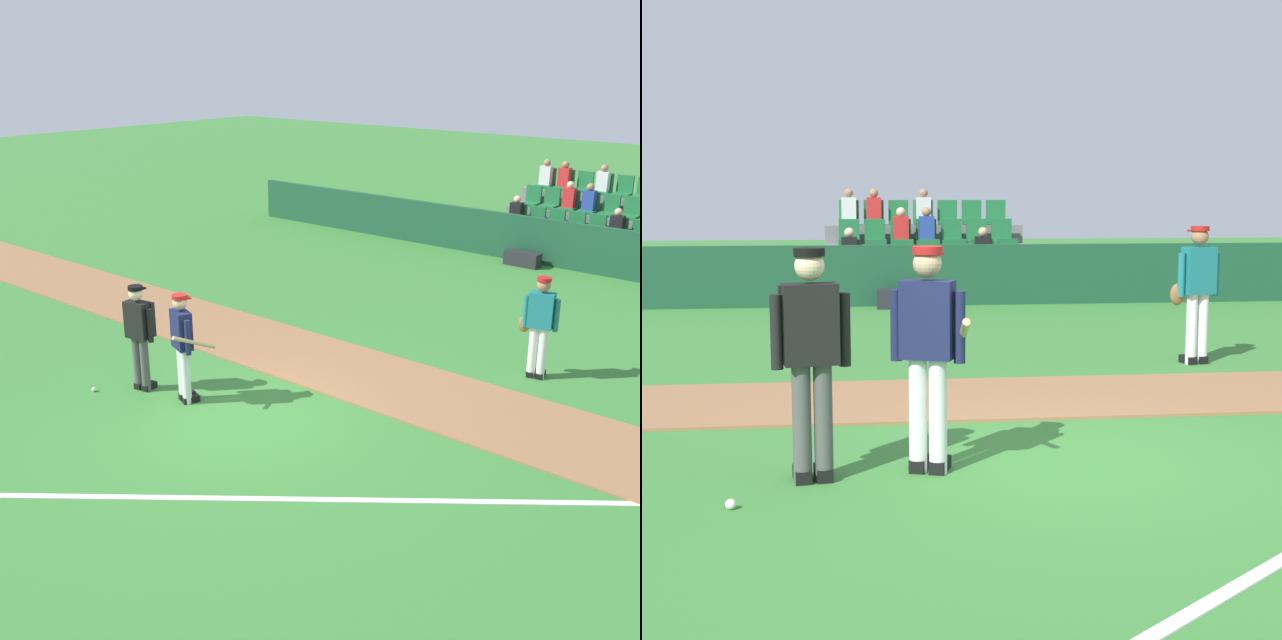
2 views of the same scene
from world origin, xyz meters
TOP-DOWN VIEW (x-y plane):
  - ground_plane at (0.00, 0.00)m, footprint 80.00×80.00m
  - infield_dirt_path at (0.00, 2.45)m, footprint 28.00×2.05m
  - foul_line_chalk at (3.00, -0.50)m, footprint 9.43×7.57m
  - dugout_fence at (0.00, 11.21)m, footprint 20.00×0.16m
  - stadium_bleachers at (-0.02, 13.09)m, footprint 4.45×2.95m
  - batter_navy_jersey at (-1.05, -0.15)m, footprint 0.60×0.80m
  - umpire_home_plate at (-1.94, -0.29)m, footprint 0.58×0.35m
  - runner_teal_jersey at (2.73, 4.26)m, footprint 0.67×0.36m
  - baseball at (-2.48, -0.88)m, footprint 0.07×0.07m
  - equipment_bag at (-0.69, 10.76)m, footprint 0.90×0.36m

SIDE VIEW (x-z plane):
  - ground_plane at x=0.00m, z-range 0.00..0.00m
  - foul_line_chalk at x=3.00m, z-range 0.00..0.01m
  - infield_dirt_path at x=0.00m, z-range 0.00..0.03m
  - baseball at x=-2.48m, z-range 0.00..0.07m
  - equipment_bag at x=-0.69m, z-range 0.00..0.36m
  - dugout_fence at x=0.00m, z-range 0.00..1.19m
  - stadium_bleachers at x=-0.02m, z-range -0.52..1.78m
  - runner_teal_jersey at x=2.73m, z-range 0.08..1.84m
  - batter_navy_jersey at x=-1.05m, z-range 0.09..1.85m
  - umpire_home_plate at x=-1.94m, z-range 0.12..1.88m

